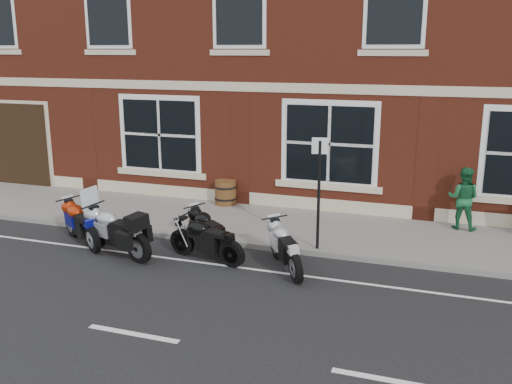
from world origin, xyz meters
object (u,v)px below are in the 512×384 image
moto_sport_silver (286,245)px  pedestrian_right (463,198)px  parking_sign (319,186)px  moto_sport_red (82,222)px  moto_touring_silver (115,229)px  moto_naked_black (206,238)px  barrel_planter (226,192)px  moto_sport_black (209,229)px

moto_sport_silver → pedestrian_right: 5.00m
pedestrian_right → parking_sign: (-3.00, -2.55, 0.66)m
moto_sport_silver → pedestrian_right: bearing=14.1°
moto_sport_red → pedestrian_right: bearing=-31.1°
moto_sport_red → moto_sport_silver: size_ratio=1.00×
moto_sport_red → parking_sign: parking_sign is taller
moto_touring_silver → pedestrian_right: (7.18, 4.04, 0.30)m
moto_sport_silver → moto_naked_black: size_ratio=0.91×
moto_sport_red → moto_naked_black: bearing=-56.0°
moto_touring_silver → moto_sport_silver: 3.81m
moto_sport_silver → moto_touring_silver: bearing=152.9°
moto_sport_red → barrel_planter: (2.01, 3.87, -0.06)m
moto_naked_black → moto_sport_black: bearing=31.6°
moto_sport_red → parking_sign: bearing=-43.1°
moto_sport_silver → moto_naked_black: bearing=149.7°
parking_sign → moto_sport_red: bearing=179.8°
moto_sport_silver → barrel_planter: 4.82m
barrel_planter → moto_naked_black: bearing=-73.9°
moto_sport_red → barrel_planter: size_ratio=2.50×
moto_sport_red → moto_sport_silver: 4.90m
moto_sport_black → barrel_planter: bearing=55.5°
moto_sport_black → barrel_planter: moto_sport_black is taller
moto_naked_black → barrel_planter: moto_naked_black is taller
moto_sport_black → parking_sign: (2.36, 0.54, 1.05)m
moto_naked_black → parking_sign: size_ratio=0.77×
moto_sport_black → moto_sport_red: bearing=140.7°
pedestrian_right → parking_sign: 3.99m
moto_touring_silver → moto_sport_red: moto_touring_silver is taller
moto_sport_silver → moto_naked_black: 1.77m
parking_sign → moto_touring_silver: bearing=-172.6°
barrel_planter → parking_sign: bearing=-39.9°
moto_naked_black → moto_sport_red: bearing=103.3°
parking_sign → pedestrian_right: bearing=28.4°
moto_naked_black → parking_sign: 2.67m
moto_sport_red → moto_naked_black: 3.14m
moto_touring_silver → parking_sign: bearing=-50.8°
moto_sport_red → parking_sign: size_ratio=0.70×
moto_sport_black → moto_naked_black: size_ratio=0.81×
moto_touring_silver → moto_sport_black: size_ratio=1.37×
moto_sport_black → moto_sport_silver: bearing=-66.2°
moto_sport_red → parking_sign: (5.30, 1.12, 1.02)m
pedestrian_right → parking_sign: parking_sign is taller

